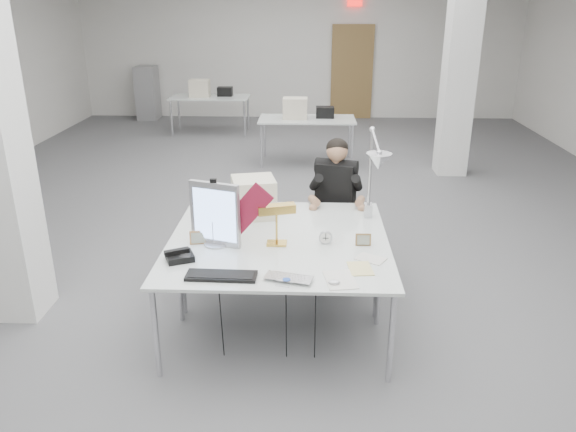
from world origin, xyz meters
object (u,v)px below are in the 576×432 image
monitor (215,214)px  architect_lamp (373,173)px  beige_monitor (254,197)px  laptop (286,282)px  office_chair (335,218)px  bankers_lamp (277,226)px  desk_main (275,264)px  seated_person (336,182)px  desk_phone (180,257)px

monitor → architect_lamp: (1.28, 0.43, 0.23)m
beige_monitor → monitor: bearing=-122.9°
monitor → laptop: size_ratio=1.55×
office_chair → bankers_lamp: size_ratio=3.11×
desk_main → office_chair: 1.71m
beige_monitor → architect_lamp: (1.04, -0.23, 0.31)m
monitor → desk_main: bearing=-13.4°
seated_person → laptop: (-0.42, -1.89, -0.13)m
office_chair → bankers_lamp: bankers_lamp is taller
desk_main → seated_person: (0.52, 1.56, 0.16)m
office_chair → desk_phone: bearing=-112.2°
seated_person → laptop: seated_person is taller
office_chair → architect_lamp: architect_lamp is taller
desk_main → bankers_lamp: bankers_lamp is taller
beige_monitor → desk_phone: bearing=-129.1°
laptop → beige_monitor: (-0.35, 1.30, 0.16)m
monitor → architect_lamp: architect_lamp is taller
beige_monitor → desk_main: bearing=-88.3°
desk_main → laptop: bearing=-73.6°
architect_lamp → desk_phone: bearing=-149.9°
bankers_lamp → desk_phone: 0.80m
seated_person → architect_lamp: (0.27, -0.82, 0.34)m
desk_main → beige_monitor: beige_monitor is taller
desk_phone → seated_person: bearing=27.7°
desk_main → bankers_lamp: bearing=91.6°
laptop → bankers_lamp: 0.69m
seated_person → laptop: size_ratio=2.84×
laptop → architect_lamp: bearing=71.9°
seated_person → bankers_lamp: 1.33m
monitor → architect_lamp: size_ratio=0.54×
office_chair → seated_person: 0.41m
seated_person → monitor: bearing=-113.2°
office_chair → seated_person: seated_person is taller
office_chair → laptop: (-0.42, -1.94, 0.27)m
desk_main → monitor: monitor is taller
laptop → seated_person: bearing=92.0°
monitor → architect_lamp: 1.37m
desk_phone → beige_monitor: beige_monitor is taller
desk_main → desk_phone: 0.73m
monitor → desk_phone: monitor is taller
office_chair → desk_phone: 2.04m
desk_main → beige_monitor: (-0.25, 0.98, 0.19)m
office_chair → architect_lamp: 1.17m
desk_main → office_chair: (0.52, 1.61, -0.25)m
beige_monitor → architect_lamp: size_ratio=0.38×
seated_person → desk_phone: (-1.24, -1.54, -0.12)m
desk_phone → beige_monitor: (0.47, 0.96, 0.15)m
office_chair → beige_monitor: bearing=-124.7°
seated_person → bankers_lamp: seated_person is taller
seated_person → architect_lamp: bearing=-56.0°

